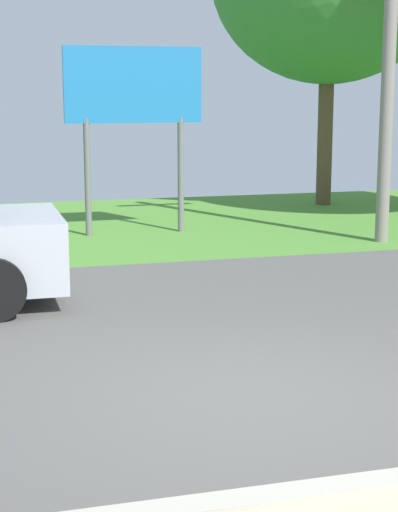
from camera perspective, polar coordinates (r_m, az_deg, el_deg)
name	(u,v)px	position (r m, az deg, el deg)	size (l,w,h in m)	color
ground_plane	(172,317)	(10.39, -1.87, -4.16)	(40.00, 22.00, 0.20)	#565451
utility_pole	(391,21)	(15.45, 12.88, 15.31)	(1.80, 0.24, 7.41)	gray
roadside_billboard	(134,99)	(15.96, -4.46, 10.61)	(2.60, 0.12, 3.50)	slate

